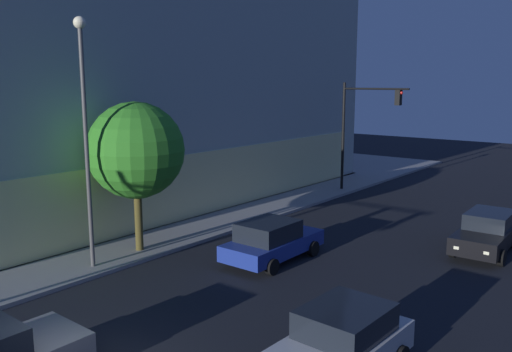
{
  "coord_description": "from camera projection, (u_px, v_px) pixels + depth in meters",
  "views": [
    {
      "loc": [
        -6.23,
        -10.1,
        6.98
      ],
      "look_at": [
        9.31,
        2.26,
        3.47
      ],
      "focal_mm": 37.08,
      "sensor_mm": 36.0,
      "label": 1
    }
  ],
  "objects": [
    {
      "name": "street_lamp_sidewalk",
      "position": [
        85.0,
        117.0,
        19.0
      ],
      "size": [
        0.44,
        0.44,
        9.13
      ],
      "color": "#4E4E4E",
      "rests_on": "sidewalk_corner"
    },
    {
      "name": "sidewalk_tree",
      "position": [
        136.0,
        151.0,
        21.23
      ],
      "size": [
        3.91,
        3.91,
        6.11
      ],
      "color": "#4F441E",
      "rests_on": "sidewalk_corner"
    },
    {
      "name": "traffic_light_far_corner",
      "position": [
        362.0,
        119.0,
        32.89
      ],
      "size": [
        0.59,
        4.54,
        6.85
      ],
      "color": "black",
      "rests_on": "sidewalk_corner"
    },
    {
      "name": "car_silver",
      "position": [
        340.0,
        344.0,
        12.57
      ],
      "size": [
        4.28,
        2.3,
        1.7
      ],
      "color": "#B7BABF",
      "rests_on": "ground"
    },
    {
      "name": "car_black",
      "position": [
        487.0,
        232.0,
        22.04
      ],
      "size": [
        4.77,
        2.19,
        1.66
      ],
      "color": "black",
      "rests_on": "ground"
    },
    {
      "name": "modern_building",
      "position": [
        77.0,
        64.0,
        33.82
      ],
      "size": [
        32.57,
        23.29,
        16.48
      ],
      "color": "#4C4C51",
      "rests_on": "ground"
    },
    {
      "name": "car_blue",
      "position": [
        272.0,
        240.0,
        20.92
      ],
      "size": [
        4.51,
        2.21,
        1.64
      ],
      "color": "navy",
      "rests_on": "ground"
    }
  ]
}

